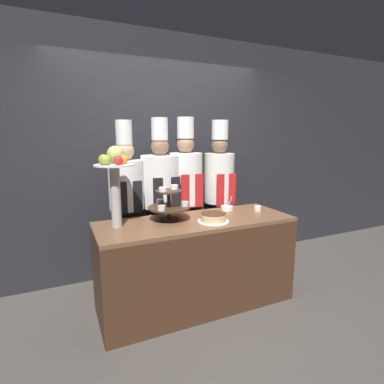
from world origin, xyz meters
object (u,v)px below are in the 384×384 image
cup_white (258,208)px  chef_right (219,190)px  chef_left (127,201)px  chef_center_left (161,197)px  serving_bowl_far (227,208)px  chef_center_right (186,192)px  tiered_stand (169,204)px  cake_round (213,218)px  fruit_pedestal (115,172)px

cup_white → chef_right: size_ratio=0.04×
chef_left → chef_right: chef_right is taller
cup_white → chef_left: size_ratio=0.04×
cup_white → chef_center_left: bearing=149.5°
serving_bowl_far → chef_left: chef_left is taller
chef_left → chef_center_left: bearing=-0.0°
cup_white → serving_bowl_far: (-0.28, 0.16, -0.00)m
chef_center_left → chef_left: bearing=180.0°
chef_left → chef_center_right: size_ratio=0.98×
tiered_stand → chef_left: chef_left is taller
cake_round → serving_bowl_far: 0.47m
fruit_pedestal → serving_bowl_far: 1.26m
tiered_stand → chef_right: size_ratio=0.22×
cake_round → chef_left: chef_left is taller
chef_center_left → chef_right: 0.72m
chef_center_left → cake_round: bearing=-68.4°
cake_round → serving_bowl_far: (0.34, 0.32, -0.02)m
tiered_stand → cup_white: size_ratio=5.59×
serving_bowl_far → cake_round: bearing=-136.6°
fruit_pedestal → chef_right: 1.40m
chef_left → fruit_pedestal: bearing=-112.3°
chef_left → chef_center_right: 0.67m
fruit_pedestal → chef_center_left: 0.81m
cup_white → serving_bowl_far: 0.32m
serving_bowl_far → chef_right: chef_right is taller
chef_center_left → chef_center_right: (0.29, 0.00, 0.03)m
chef_center_left → chef_right: bearing=0.0°
tiered_stand → chef_left: size_ratio=0.22×
tiered_stand → chef_center_right: size_ratio=0.21×
fruit_pedestal → serving_bowl_far: fruit_pedestal is taller
chef_center_left → chef_right: chef_center_left is taller
cake_round → chef_center_right: 0.70m
tiered_stand → chef_center_left: bearing=80.4°
chef_left → chef_center_left: 0.37m
cup_white → chef_left: 1.37m
chef_left → chef_center_left: size_ratio=0.98×
fruit_pedestal → chef_center_right: chef_center_right is taller
chef_left → chef_right: (1.09, -0.00, 0.03)m
chef_center_left → serving_bowl_far: bearing=-30.8°
fruit_pedestal → chef_center_left: size_ratio=0.38×
chef_left → tiered_stand: bearing=-57.8°
fruit_pedestal → chef_left: (0.19, 0.46, -0.36)m
chef_center_left → chef_center_right: chef_center_right is taller
chef_center_left → fruit_pedestal: bearing=-140.8°
cup_white → chef_center_left: (-0.89, 0.53, 0.10)m
cake_round → chef_center_right: size_ratio=0.16×
fruit_pedestal → chef_left: bearing=67.7°
chef_right → chef_center_left: bearing=-180.0°
cake_round → cup_white: cake_round is taller
fruit_pedestal → cake_round: fruit_pedestal is taller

